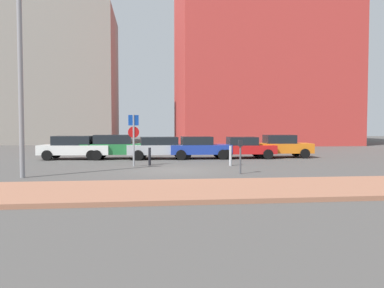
{
  "coord_description": "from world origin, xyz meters",
  "views": [
    {
      "loc": [
        -1.32,
        -18.29,
        2.11
      ],
      "look_at": [
        0.97,
        1.11,
        1.21
      ],
      "focal_mm": 35.91,
      "sensor_mm": 36.0,
      "label": 1
    }
  ],
  "objects_px": {
    "parked_car_silver": "(161,147)",
    "parked_car_orange": "(280,146)",
    "parking_sign_post": "(134,134)",
    "parked_car_white": "(75,147)",
    "traffic_bollard_mid": "(150,157)",
    "traffic_bollard_near": "(230,156)",
    "street_lamp": "(20,66)",
    "parked_car_red": "(244,147)",
    "parked_car_blue": "(199,147)",
    "parked_car_green": "(116,146)",
    "parking_meter": "(240,152)"
  },
  "relations": [
    {
      "from": "parked_car_silver",
      "to": "parked_car_orange",
      "type": "bearing_deg",
      "value": 1.82
    },
    {
      "from": "parked_car_silver",
      "to": "parking_sign_post",
      "type": "relative_size",
      "value": 1.65
    },
    {
      "from": "parked_car_white",
      "to": "traffic_bollard_mid",
      "type": "bearing_deg",
      "value": -43.39
    },
    {
      "from": "parked_car_silver",
      "to": "traffic_bollard_near",
      "type": "distance_m",
      "value": 5.9
    },
    {
      "from": "street_lamp",
      "to": "parked_car_red",
      "type": "bearing_deg",
      "value": 36.16
    },
    {
      "from": "parking_sign_post",
      "to": "traffic_bollard_mid",
      "type": "xyz_separation_m",
      "value": [
        0.84,
        0.31,
        -1.24
      ]
    },
    {
      "from": "parked_car_blue",
      "to": "parking_sign_post",
      "type": "distance_m",
      "value": 5.98
    },
    {
      "from": "parked_car_silver",
      "to": "traffic_bollard_mid",
      "type": "relative_size",
      "value": 4.66
    },
    {
      "from": "parked_car_green",
      "to": "parked_car_red",
      "type": "xyz_separation_m",
      "value": [
        8.36,
        -0.46,
        -0.08
      ]
    },
    {
      "from": "parking_sign_post",
      "to": "street_lamp",
      "type": "xyz_separation_m",
      "value": [
        -4.39,
        -4.07,
        2.82
      ]
    },
    {
      "from": "parked_car_green",
      "to": "street_lamp",
      "type": "distance_m",
      "value": 10.08
    },
    {
      "from": "parked_car_blue",
      "to": "parking_meter",
      "type": "bearing_deg",
      "value": -84.92
    },
    {
      "from": "traffic_bollard_near",
      "to": "parked_car_green",
      "type": "bearing_deg",
      "value": 141.67
    },
    {
      "from": "parked_car_silver",
      "to": "parking_meter",
      "type": "xyz_separation_m",
      "value": [
        3.23,
        -8.27,
        0.21
      ]
    },
    {
      "from": "parked_car_white",
      "to": "parking_sign_post",
      "type": "relative_size",
      "value": 1.67
    },
    {
      "from": "parked_car_blue",
      "to": "parked_car_red",
      "type": "bearing_deg",
      "value": 0.75
    },
    {
      "from": "parked_car_orange",
      "to": "parking_sign_post",
      "type": "distance_m",
      "value": 10.73
    },
    {
      "from": "parked_car_white",
      "to": "parked_car_red",
      "type": "distance_m",
      "value": 10.98
    },
    {
      "from": "parked_car_green",
      "to": "parked_car_blue",
      "type": "height_order",
      "value": "parked_car_green"
    },
    {
      "from": "traffic_bollard_near",
      "to": "traffic_bollard_mid",
      "type": "xyz_separation_m",
      "value": [
        -4.31,
        0.63,
        -0.05
      ]
    },
    {
      "from": "traffic_bollard_mid",
      "to": "parked_car_orange",
      "type": "bearing_deg",
      "value": 26.12
    },
    {
      "from": "parked_car_white",
      "to": "traffic_bollard_near",
      "type": "bearing_deg",
      "value": -29.47
    },
    {
      "from": "parked_car_white",
      "to": "parking_meter",
      "type": "bearing_deg",
      "value": -44.96
    },
    {
      "from": "parking_sign_post",
      "to": "street_lamp",
      "type": "bearing_deg",
      "value": -137.12
    },
    {
      "from": "parked_car_white",
      "to": "traffic_bollard_mid",
      "type": "relative_size",
      "value": 4.74
    },
    {
      "from": "parked_car_orange",
      "to": "street_lamp",
      "type": "relative_size",
      "value": 0.54
    },
    {
      "from": "parked_car_green",
      "to": "parked_car_red",
      "type": "height_order",
      "value": "parked_car_green"
    },
    {
      "from": "street_lamp",
      "to": "parking_sign_post",
      "type": "bearing_deg",
      "value": 42.88
    },
    {
      "from": "parking_meter",
      "to": "traffic_bollard_near",
      "type": "height_order",
      "value": "parking_meter"
    },
    {
      "from": "parked_car_blue",
      "to": "parked_car_white",
      "type": "bearing_deg",
      "value": 176.26
    },
    {
      "from": "parked_car_white",
      "to": "parked_car_orange",
      "type": "xyz_separation_m",
      "value": [
        13.53,
        -0.16,
        -0.0
      ]
    },
    {
      "from": "parked_car_green",
      "to": "street_lamp",
      "type": "relative_size",
      "value": 0.59
    },
    {
      "from": "parked_car_white",
      "to": "parked_car_orange",
      "type": "height_order",
      "value": "parked_car_orange"
    },
    {
      "from": "parked_car_white",
      "to": "parked_car_red",
      "type": "xyz_separation_m",
      "value": [
        10.97,
        -0.48,
        -0.05
      ]
    },
    {
      "from": "parked_car_red",
      "to": "parked_car_white",
      "type": "bearing_deg",
      "value": 177.49
    },
    {
      "from": "parked_car_white",
      "to": "parked_car_green",
      "type": "distance_m",
      "value": 2.61
    },
    {
      "from": "parked_car_white",
      "to": "parked_car_silver",
      "type": "relative_size",
      "value": 1.02
    },
    {
      "from": "parked_car_white",
      "to": "parked_car_blue",
      "type": "bearing_deg",
      "value": -3.74
    },
    {
      "from": "parked_car_green",
      "to": "parked_car_blue",
      "type": "bearing_deg",
      "value": -5.31
    },
    {
      "from": "parked_car_orange",
      "to": "traffic_bollard_mid",
      "type": "height_order",
      "value": "parked_car_orange"
    },
    {
      "from": "parked_car_red",
      "to": "traffic_bollard_near",
      "type": "height_order",
      "value": "parked_car_red"
    },
    {
      "from": "parked_car_orange",
      "to": "traffic_bollard_mid",
      "type": "relative_size",
      "value": 4.41
    },
    {
      "from": "parked_car_white",
      "to": "parked_car_green",
      "type": "bearing_deg",
      "value": -0.49
    },
    {
      "from": "traffic_bollard_mid",
      "to": "parked_car_red",
      "type": "bearing_deg",
      "value": 32.64
    },
    {
      "from": "parked_car_silver",
      "to": "traffic_bollard_near",
      "type": "xyz_separation_m",
      "value": [
        3.58,
        -4.69,
        -0.22
      ]
    },
    {
      "from": "traffic_bollard_near",
      "to": "parked_car_red",
      "type": "bearing_deg",
      "value": 67.39
    },
    {
      "from": "parked_car_red",
      "to": "parking_meter",
      "type": "distance_m",
      "value": 8.51
    },
    {
      "from": "parking_sign_post",
      "to": "street_lamp",
      "type": "distance_m",
      "value": 6.62
    },
    {
      "from": "parking_meter",
      "to": "traffic_bollard_near",
      "type": "xyz_separation_m",
      "value": [
        0.34,
        3.58,
        -0.43
      ]
    },
    {
      "from": "parked_car_green",
      "to": "parked_car_silver",
      "type": "relative_size",
      "value": 1.02
    }
  ]
}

